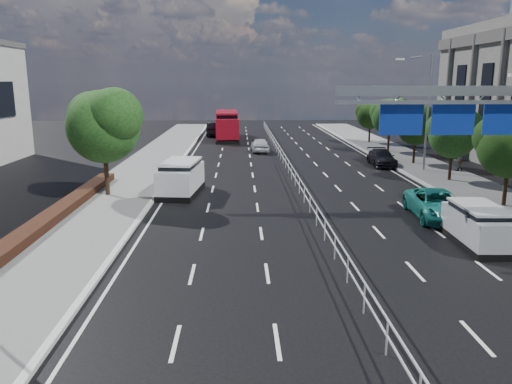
{
  "coord_description": "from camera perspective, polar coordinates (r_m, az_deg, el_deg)",
  "views": [
    {
      "loc": [
        -3.81,
        -12.52,
        7.02
      ],
      "look_at": [
        -3.11,
        8.24,
        2.4
      ],
      "focal_mm": 35.0,
      "sensor_mm": 36.0,
      "label": 1
    }
  ],
  "objects": [
    {
      "name": "parked_car_dark",
      "position": [
        43.79,
        14.17,
        3.82
      ],
      "size": [
        2.09,
        4.69,
        1.34
      ],
      "primitive_type": "imported",
      "rotation": [
        0.0,
        0.0,
        -0.05
      ],
      "color": "black",
      "rests_on": "ground"
    },
    {
      "name": "streetlight_far",
      "position": [
        41.13,
        18.68,
        9.37
      ],
      "size": [
        2.78,
        2.4,
        9.0
      ],
      "color": "gray",
      "rests_on": "ground"
    },
    {
      "name": "far_tree_e",
      "position": [
        37.8,
        21.69,
        6.41
      ],
      "size": [
        3.63,
        3.38,
        5.13
      ],
      "color": "black",
      "rests_on": "ground"
    },
    {
      "name": "kerb_near",
      "position": [
        15.23,
        -22.5,
        -15.64
      ],
      "size": [
        0.25,
        140.0,
        0.15
      ],
      "primitive_type": "cube",
      "color": "silver",
      "rests_on": "ground"
    },
    {
      "name": "median_fence",
      "position": [
        35.82,
        4.2,
        2.06
      ],
      "size": [
        0.05,
        85.0,
        1.02
      ],
      "color": "silver",
      "rests_on": "ground"
    },
    {
      "name": "far_tree_h",
      "position": [
        59.06,
        12.99,
        8.74
      ],
      "size": [
        3.41,
        3.18,
        4.91
      ],
      "color": "black",
      "rests_on": "ground"
    },
    {
      "name": "near_tree_back",
      "position": [
        31.65,
        -16.97,
        7.64
      ],
      "size": [
        4.84,
        4.51,
        6.69
      ],
      "color": "black",
      "rests_on": "ground"
    },
    {
      "name": "parked_car_teal",
      "position": [
        27.64,
        20.02,
        -1.37
      ],
      "size": [
        2.78,
        5.44,
        1.47
      ],
      "primitive_type": "imported",
      "rotation": [
        0.0,
        0.0,
        -0.06
      ],
      "color": "#1B7B70",
      "rests_on": "ground"
    },
    {
      "name": "white_minivan",
      "position": [
        31.87,
        -8.57,
        1.62
      ],
      "size": [
        2.68,
        5.17,
        2.16
      ],
      "rotation": [
        0.0,
        0.0,
        -0.11
      ],
      "color": "black",
      "rests_on": "ground"
    },
    {
      "name": "far_tree_d",
      "position": [
        31.09,
        27.16,
        5.02
      ],
      "size": [
        3.85,
        3.59,
        5.34
      ],
      "color": "black",
      "rests_on": "ground"
    },
    {
      "name": "near_car_silver",
      "position": [
        50.77,
        0.45,
        5.41
      ],
      "size": [
        1.83,
        4.26,
        1.43
      ],
      "primitive_type": "imported",
      "rotation": [
        0.0,
        0.0,
        3.18
      ],
      "color": "silver",
      "rests_on": "ground"
    },
    {
      "name": "near_car_dark",
      "position": [
        66.46,
        -4.83,
        7.18
      ],
      "size": [
        1.91,
        5.23,
        1.71
      ],
      "primitive_type": "imported",
      "rotation": [
        0.0,
        0.0,
        3.16
      ],
      "color": "black",
      "rests_on": "ground"
    },
    {
      "name": "pedestrian_b",
      "position": [
        42.26,
        22.15,
        3.3
      ],
      "size": [
        0.79,
        0.64,
        1.54
      ],
      "primitive_type": "imported",
      "rotation": [
        0.0,
        0.0,
        3.22
      ],
      "color": "gray",
      "rests_on": "sidewalk_far"
    },
    {
      "name": "red_bus",
      "position": [
        62.39,
        -3.37,
        7.7
      ],
      "size": [
        3.13,
        11.47,
        3.4
      ],
      "rotation": [
        0.0,
        0.0,
        0.04
      ],
      "color": "black",
      "rests_on": "ground"
    },
    {
      "name": "overhead_gantry",
      "position": [
        24.95,
        23.33,
        8.29
      ],
      "size": [
        10.24,
        0.38,
        7.45
      ],
      "color": "gray",
      "rests_on": "ground"
    },
    {
      "name": "far_tree_f",
      "position": [
        44.75,
        17.88,
        7.42
      ],
      "size": [
        3.52,
        3.28,
        5.02
      ],
      "color": "black",
      "rests_on": "ground"
    },
    {
      "name": "silver_minivan",
      "position": [
        23.81,
        24.1,
        -3.54
      ],
      "size": [
        1.96,
        4.34,
        1.78
      ],
      "rotation": [
        0.0,
        0.0,
        -0.03
      ],
      "color": "black",
      "rests_on": "ground"
    },
    {
      "name": "ground",
      "position": [
        14.85,
        13.71,
        -16.06
      ],
      "size": [
        160.0,
        160.0,
        0.0
      ],
      "primitive_type": "plane",
      "color": "black",
      "rests_on": "ground"
    },
    {
      "name": "far_tree_g",
      "position": [
        51.84,
        15.13,
        8.51
      ],
      "size": [
        3.96,
        3.69,
        5.45
      ],
      "color": "black",
      "rests_on": "ground"
    }
  ]
}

